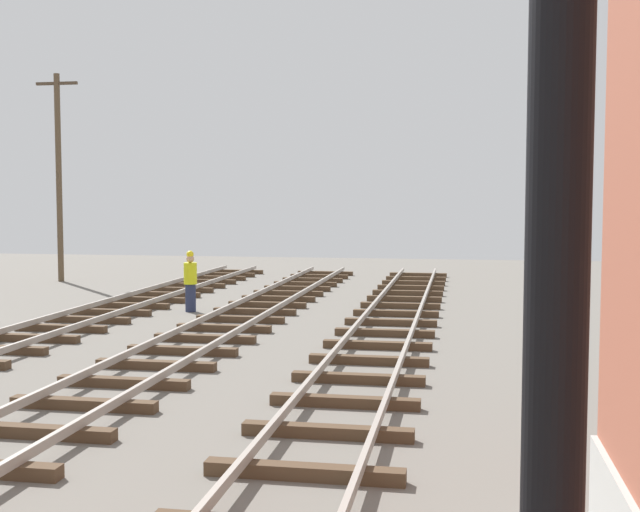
# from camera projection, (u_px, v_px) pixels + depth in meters

# --- Properties ---
(signal_mast) EXTENTS (0.36, 0.40, 5.46)m
(signal_mast) POSITION_uv_depth(u_px,v_px,m) (559.00, 203.00, 2.20)
(signal_mast) COLOR black
(signal_mast) RESTS_ON ground
(utility_pole_far) EXTENTS (1.80, 0.24, 8.59)m
(utility_pole_far) POSITION_uv_depth(u_px,v_px,m) (59.00, 174.00, 33.08)
(utility_pole_far) COLOR brown
(utility_pole_far) RESTS_ON ground
(track_worker_foreground) EXTENTS (0.40, 0.40, 1.87)m
(track_worker_foreground) POSITION_uv_depth(u_px,v_px,m) (190.00, 281.00, 24.32)
(track_worker_foreground) COLOR #262D4C
(track_worker_foreground) RESTS_ON ground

